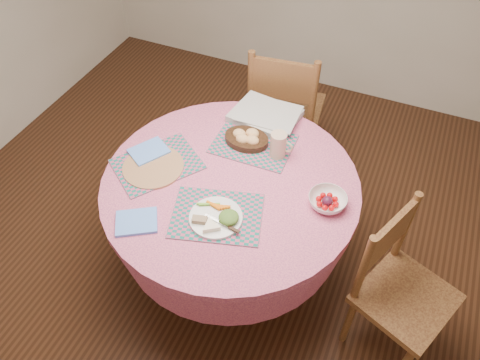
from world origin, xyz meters
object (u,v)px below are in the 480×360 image
object	(u,v)px
dining_table	(231,207)
fruit_bowl	(327,201)
dinner_plate	(217,218)
wicker_trivet	(153,167)
chair_back	(284,109)
chair_right	(398,287)
bread_bowl	(247,138)
latte_mug	(279,145)

from	to	relation	value
dining_table	fruit_bowl	size ratio (longest dim) A/B	6.14
dinner_plate	fruit_bowl	distance (m)	0.51
wicker_trivet	dinner_plate	size ratio (longest dim) A/B	1.22
chair_back	fruit_bowl	world-z (taller)	chair_back
wicker_trivet	fruit_bowl	distance (m)	0.85
chair_right	bread_bowl	world-z (taller)	chair_right
wicker_trivet	dinner_plate	bearing A→B (deg)	-22.27
chair_right	dinner_plate	size ratio (longest dim) A/B	3.57
latte_mug	dining_table	bearing A→B (deg)	-119.85
chair_right	chair_back	world-z (taller)	chair_back
wicker_trivet	dinner_plate	world-z (taller)	dinner_plate
chair_right	dinner_plate	world-z (taller)	chair_right
dining_table	chair_right	world-z (taller)	chair_right
dinner_plate	latte_mug	world-z (taller)	latte_mug
bread_bowl	latte_mug	world-z (taller)	latte_mug
chair_right	latte_mug	bearing A→B (deg)	89.28
chair_right	latte_mug	size ratio (longest dim) A/B	6.55
chair_right	wicker_trivet	bearing A→B (deg)	112.94
chair_right	wicker_trivet	size ratio (longest dim) A/B	2.93
chair_right	fruit_bowl	distance (m)	0.53
chair_back	dinner_plate	world-z (taller)	chair_back
bread_bowl	wicker_trivet	bearing A→B (deg)	-135.13
wicker_trivet	dinner_plate	xyz separation A→B (m)	(0.43, -0.18, 0.02)
dinner_plate	fruit_bowl	bearing A→B (deg)	34.16
fruit_bowl	chair_back	bearing A→B (deg)	119.90
dining_table	chair_back	distance (m)	0.91
bread_bowl	chair_right	bearing A→B (deg)	-20.21
bread_bowl	fruit_bowl	size ratio (longest dim) A/B	1.14
dining_table	fruit_bowl	distance (m)	0.51
latte_mug	dinner_plate	bearing A→B (deg)	-101.60
bread_bowl	latte_mug	bearing A→B (deg)	-7.54
chair_right	bread_bowl	bearing A→B (deg)	92.18
dinner_plate	fruit_bowl	xyz separation A→B (m)	(0.42, 0.28, 0.00)
dining_table	chair_right	size ratio (longest dim) A/B	1.41
latte_mug	chair_right	bearing A→B (deg)	-23.10
chair_back	bread_bowl	world-z (taller)	chair_back
chair_back	fruit_bowl	xyz separation A→B (m)	(0.50, -0.87, 0.27)
chair_right	chair_back	size ratio (longest dim) A/B	0.90
chair_back	wicker_trivet	xyz separation A→B (m)	(-0.35, -0.98, 0.24)
wicker_trivet	latte_mug	bearing A→B (deg)	31.38
dinner_plate	bread_bowl	xyz separation A→B (m)	(-0.08, 0.52, 0.01)
latte_mug	chair_back	bearing A→B (deg)	105.69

